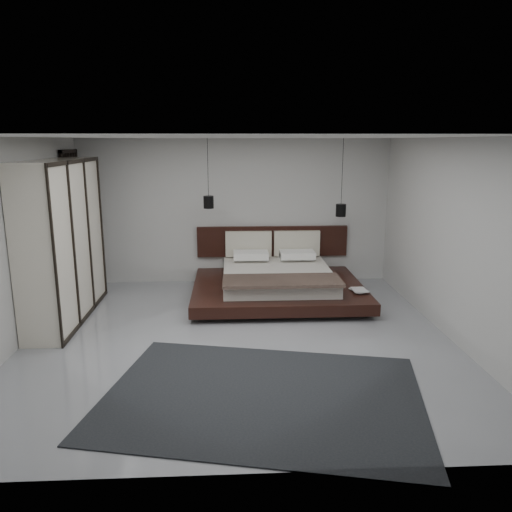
{
  "coord_description": "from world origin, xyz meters",
  "views": [
    {
      "loc": [
        -0.11,
        -6.69,
        2.75
      ],
      "look_at": [
        0.31,
        1.2,
        0.92
      ],
      "focal_mm": 35.0,
      "sensor_mm": 36.0,
      "label": 1
    }
  ],
  "objects": [
    {
      "name": "wall_right",
      "position": [
        3.0,
        0.0,
        1.4
      ],
      "size": [
        0.0,
        6.0,
        6.0
      ],
      "primitive_type": "plane",
      "rotation": [
        1.57,
        0.0,
        -1.57
      ],
      "color": "#B8B8B6",
      "rests_on": "floor"
    },
    {
      "name": "ceiling",
      "position": [
        0.0,
        0.0,
        2.8
      ],
      "size": [
        6.0,
        6.0,
        0.0
      ],
      "primitive_type": "plane",
      "rotation": [
        3.14,
        0.0,
        0.0
      ],
      "color": "white",
      "rests_on": "wall_back"
    },
    {
      "name": "bed",
      "position": [
        0.73,
        1.9,
        0.3
      ],
      "size": [
        2.97,
        2.47,
        1.11
      ],
      "color": "black",
      "rests_on": "floor"
    },
    {
      "name": "book_upper",
      "position": [
        1.92,
        1.19,
        0.32
      ],
      "size": [
        0.24,
        0.32,
        0.02
      ],
      "primitive_type": "imported",
      "rotation": [
        0.0,
        0.0,
        0.02
      ],
      "color": "#99724C",
      "rests_on": "book_lower"
    },
    {
      "name": "book_lower",
      "position": [
        1.94,
        1.22,
        0.29
      ],
      "size": [
        0.32,
        0.37,
        0.03
      ],
      "primitive_type": "imported",
      "rotation": [
        0.0,
        0.0,
        0.33
      ],
      "color": "#99724C",
      "rests_on": "bed"
    },
    {
      "name": "wall_left",
      "position": [
        -3.0,
        0.0,
        1.4
      ],
      "size": [
        0.0,
        6.0,
        6.0
      ],
      "primitive_type": "plane",
      "rotation": [
        1.57,
        0.0,
        1.57
      ],
      "color": "#B8B8B6",
      "rests_on": "floor"
    },
    {
      "name": "wall_front",
      "position": [
        0.0,
        -3.0,
        1.4
      ],
      "size": [
        6.0,
        0.0,
        6.0
      ],
      "primitive_type": "plane",
      "rotation": [
        -1.57,
        0.0,
        0.0
      ],
      "color": "#B8B8B6",
      "rests_on": "floor"
    },
    {
      "name": "floor",
      "position": [
        0.0,
        0.0,
        0.0
      ],
      "size": [
        6.0,
        6.0,
        0.0
      ],
      "primitive_type": "plane",
      "color": "#909298",
      "rests_on": "ground"
    },
    {
      "name": "pendant_right",
      "position": [
        1.94,
        2.39,
        1.5
      ],
      "size": [
        0.19,
        0.19,
        1.42
      ],
      "color": "black",
      "rests_on": "ceiling"
    },
    {
      "name": "lattice_screen",
      "position": [
        -2.95,
        2.45,
        1.3
      ],
      "size": [
        0.05,
        0.9,
        2.6
      ],
      "primitive_type": "cube",
      "color": "black",
      "rests_on": "floor"
    },
    {
      "name": "rug",
      "position": [
        0.23,
        -1.7,
        0.01
      ],
      "size": [
        3.9,
        3.15,
        0.01
      ],
      "primitive_type": "cube",
      "rotation": [
        0.0,
        0.0,
        -0.21
      ],
      "color": "black",
      "rests_on": "floor"
    },
    {
      "name": "pendant_left",
      "position": [
        -0.49,
        2.39,
        1.67
      ],
      "size": [
        0.19,
        0.19,
        1.25
      ],
      "color": "black",
      "rests_on": "ceiling"
    },
    {
      "name": "wardrobe",
      "position": [
        -2.7,
        1.0,
        1.24
      ],
      "size": [
        0.6,
        2.53,
        2.48
      ],
      "color": "silver",
      "rests_on": "floor"
    },
    {
      "name": "wall_back",
      "position": [
        0.0,
        3.0,
        1.4
      ],
      "size": [
        6.0,
        0.0,
        6.0
      ],
      "primitive_type": "plane",
      "rotation": [
        1.57,
        0.0,
        0.0
      ],
      "color": "#B8B8B6",
      "rests_on": "floor"
    }
  ]
}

